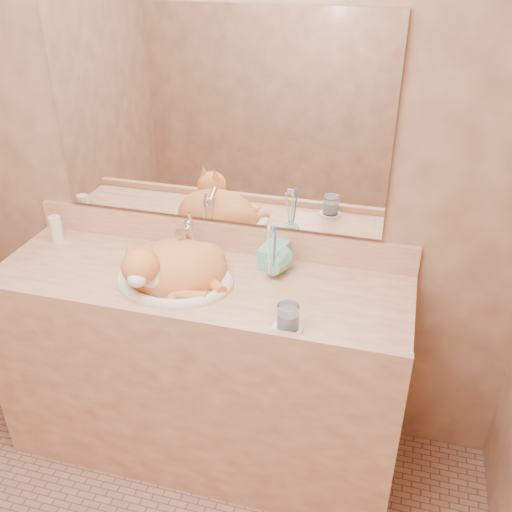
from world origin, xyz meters
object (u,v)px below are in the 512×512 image
(soap_dispenser, at_px, (267,251))
(water_glass, at_px, (288,317))
(vanity_counter, at_px, (202,368))
(cat, at_px, (171,266))
(sink_basin, at_px, (174,266))
(toothbrush_cup, at_px, (271,269))

(soap_dispenser, relative_size, water_glass, 2.28)
(water_glass, bearing_deg, vanity_counter, 153.44)
(water_glass, bearing_deg, cat, 159.56)
(cat, bearing_deg, soap_dispenser, 5.49)
(sink_basin, height_order, cat, cat)
(sink_basin, distance_m, cat, 0.01)
(cat, bearing_deg, toothbrush_cup, -3.53)
(vanity_counter, relative_size, soap_dispenser, 8.16)
(vanity_counter, xyz_separation_m, cat, (-0.09, -0.02, 0.49))
(vanity_counter, xyz_separation_m, sink_basin, (-0.08, -0.02, 0.49))
(soap_dispenser, bearing_deg, sink_basin, -144.17)
(soap_dispenser, bearing_deg, toothbrush_cup, -47.37)
(sink_basin, bearing_deg, soap_dispenser, 36.58)
(soap_dispenser, height_order, water_glass, soap_dispenser)
(toothbrush_cup, bearing_deg, water_glass, -65.87)
(cat, distance_m, toothbrush_cup, 0.37)
(vanity_counter, distance_m, toothbrush_cup, 0.55)
(sink_basin, bearing_deg, cat, 174.79)
(sink_basin, height_order, water_glass, sink_basin)
(cat, xyz_separation_m, water_glass, (0.48, -0.18, -0.01))
(sink_basin, xyz_separation_m, water_glass, (0.47, -0.18, -0.02))
(vanity_counter, relative_size, sink_basin, 3.65)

